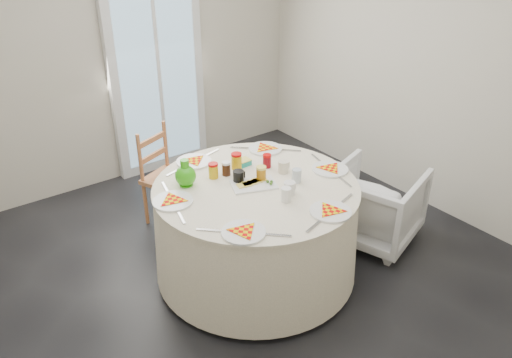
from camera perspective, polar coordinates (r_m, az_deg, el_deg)
floor at (r=3.90m, az=-2.03°, el=-10.33°), size 4.00×4.00×0.00m
wall_back at (r=4.97m, az=-16.05°, el=14.04°), size 4.00×0.02×2.60m
wall_right at (r=4.63m, az=18.94°, el=12.62°), size 0.02×4.00×2.60m
glass_door at (r=5.14m, az=-11.28°, el=12.13°), size 1.00×0.08×2.10m
table at (r=3.67m, az=0.00°, el=-5.85°), size 1.48×1.48×0.75m
wooden_chair at (r=4.32m, az=-9.91°, el=0.76°), size 0.50×0.49×0.86m
armchair at (r=4.16m, az=13.54°, el=-1.98°), size 0.81×0.84×0.70m
place_settings at (r=3.46m, az=0.00°, el=-0.44°), size 1.80×1.80×0.03m
jar_cluster at (r=3.61m, az=-1.89°, el=1.71°), size 0.50×0.33×0.14m
butter_tub at (r=3.73m, az=-1.53°, el=2.04°), size 0.12×0.09×0.05m
green_pitcher at (r=3.45m, az=-8.11°, el=1.04°), size 0.17×0.17×0.19m
cheese_platter at (r=3.46m, az=-0.25°, el=-0.44°), size 0.36×0.30×0.04m
mugs_glasses at (r=3.50m, az=1.52°, el=0.58°), size 0.67×0.67×0.11m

